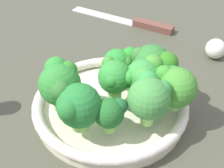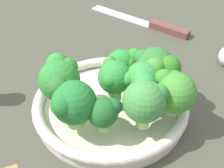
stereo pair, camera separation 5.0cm
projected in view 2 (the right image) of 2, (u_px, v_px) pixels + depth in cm
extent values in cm
cube|color=#444638|center=(103.00, 126.00, 53.53)|extent=(130.00, 130.00, 2.50)
cylinder|color=beige|center=(112.00, 110.00, 53.56)|extent=(23.93, 23.93, 1.40)
torus|color=silver|center=(112.00, 103.00, 52.60)|extent=(24.93, 24.93, 1.71)
cylinder|color=#8BC462|center=(121.00, 75.00, 55.65)|extent=(2.44, 2.44, 1.64)
sphere|color=#2A8A33|center=(121.00, 64.00, 54.18)|extent=(4.82, 4.82, 4.82)
sphere|color=#387E2C|center=(129.00, 64.00, 53.41)|extent=(2.62, 2.62, 2.62)
sphere|color=#298E2B|center=(133.00, 56.00, 53.90)|extent=(2.64, 2.64, 2.64)
cylinder|color=#78B555|center=(103.00, 124.00, 46.50)|extent=(1.96, 1.96, 1.66)
sphere|color=#206227|center=(103.00, 113.00, 45.13)|extent=(4.28, 4.28, 4.28)
sphere|color=#1E5D2D|center=(113.00, 106.00, 45.23)|extent=(2.32, 2.32, 2.32)
sphere|color=#1B562B|center=(114.00, 107.00, 45.04)|extent=(2.21, 2.21, 2.21)
cylinder|color=#83CD65|center=(115.00, 93.00, 51.23)|extent=(2.14, 2.14, 2.68)
sphere|color=#308C37|center=(115.00, 77.00, 49.38)|extent=(5.13, 5.13, 5.13)
sphere|color=#2C8930|center=(110.00, 80.00, 48.03)|extent=(2.44, 2.44, 2.44)
sphere|color=#3C8531|center=(110.00, 63.00, 50.22)|extent=(2.05, 2.05, 2.05)
cylinder|color=#88C157|center=(76.00, 119.00, 47.14)|extent=(2.62, 2.62, 2.01)
sphere|color=#237732|center=(74.00, 102.00, 45.26)|extent=(6.29, 6.29, 6.29)
sphere|color=#23722F|center=(63.00, 105.00, 43.56)|extent=(3.32, 3.32, 3.32)
sphere|color=#2D692B|center=(58.00, 87.00, 45.37)|extent=(2.76, 2.76, 2.76)
cylinder|color=#8CCE63|center=(143.00, 119.00, 46.70)|extent=(1.91, 1.91, 2.55)
sphere|color=#408C40|center=(144.00, 102.00, 44.70)|extent=(6.03, 6.03, 6.03)
sphere|color=green|center=(145.00, 84.00, 45.27)|extent=(3.10, 3.10, 3.10)
sphere|color=#318A3A|center=(158.00, 93.00, 44.49)|extent=(2.78, 2.78, 2.78)
sphere|color=#419036|center=(147.00, 85.00, 45.47)|extent=(2.70, 2.70, 2.70)
cylinder|color=#96BE66|center=(142.00, 95.00, 50.89)|extent=(2.15, 2.15, 2.54)
sphere|color=green|center=(143.00, 79.00, 49.03)|extent=(5.38, 5.38, 5.38)
sphere|color=#408C32|center=(155.00, 68.00, 49.17)|extent=(3.09, 3.09, 3.09)
sphere|color=#3D8D39|center=(143.00, 81.00, 47.19)|extent=(3.18, 3.18, 3.18)
sphere|color=green|center=(128.00, 79.00, 48.19)|extent=(2.29, 2.29, 2.29)
cylinder|color=#83B157|center=(153.00, 83.00, 53.80)|extent=(2.33, 2.33, 1.96)
sphere|color=#307630|center=(155.00, 67.00, 51.91)|extent=(6.41, 6.41, 6.41)
sphere|color=#337020|center=(158.00, 73.00, 50.14)|extent=(3.54, 3.54, 3.54)
sphere|color=#326F31|center=(143.00, 58.00, 51.69)|extent=(2.72, 2.72, 2.72)
sphere|color=#2E781F|center=(169.00, 67.00, 50.02)|extent=(3.78, 3.78, 3.78)
cylinder|color=#82C568|center=(173.00, 108.00, 48.93)|extent=(1.81, 1.81, 1.98)
sphere|color=#418E31|center=(176.00, 93.00, 47.11)|extent=(6.05, 6.05, 6.05)
sphere|color=#30863C|center=(173.00, 81.00, 48.27)|extent=(3.38, 3.38, 3.38)
sphere|color=#378B2F|center=(164.00, 79.00, 47.39)|extent=(2.97, 2.97, 2.97)
sphere|color=#3F863D|center=(171.00, 81.00, 48.20)|extent=(2.91, 2.91, 2.91)
cylinder|color=#9AD763|center=(61.00, 97.00, 50.52)|extent=(2.58, 2.58, 2.44)
sphere|color=#2D8031|center=(59.00, 80.00, 48.52)|extent=(6.26, 6.26, 6.26)
sphere|color=#2D7E27|center=(68.00, 67.00, 48.77)|extent=(2.86, 2.86, 2.86)
sphere|color=#2E8934|center=(58.00, 65.00, 49.11)|extent=(3.60, 3.60, 3.60)
cube|color=silver|center=(121.00, 16.00, 81.47)|extent=(2.82, 17.03, 0.40)
cube|color=brown|center=(169.00, 29.00, 74.89)|extent=(2.32, 9.63, 1.50)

